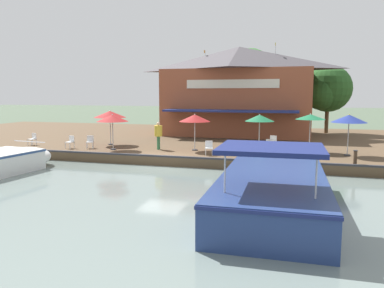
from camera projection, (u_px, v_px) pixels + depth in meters
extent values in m
plane|color=#4C5B47|center=(162.00, 168.00, 21.61)|extent=(220.00, 220.00, 0.00)
cube|color=brown|center=(207.00, 140.00, 32.06)|extent=(22.00, 56.00, 0.60)
cube|color=#2D2D33|center=(163.00, 156.00, 21.62)|extent=(0.20, 50.40, 0.10)
cube|color=brown|center=(238.00, 103.00, 33.89)|extent=(7.29, 12.57, 5.74)
pyramid|color=#4C474C|center=(239.00, 59.00, 33.38)|extent=(7.65, 13.20, 2.08)
cube|color=navy|center=(229.00, 111.00, 29.63)|extent=(1.80, 10.69, 0.16)
cube|color=silver|center=(232.00, 84.00, 30.17)|extent=(0.08, 7.54, 0.70)
cylinder|color=silver|center=(275.00, 56.00, 32.50)|extent=(0.06, 0.06, 2.31)
cube|color=gold|center=(275.00, 44.00, 32.20)|extent=(0.36, 0.03, 0.24)
cylinder|color=silver|center=(205.00, 61.00, 34.24)|extent=(0.06, 0.06, 1.88)
cube|color=orange|center=(205.00, 52.00, 33.97)|extent=(0.36, 0.03, 0.24)
cylinder|color=#B7B7B7|center=(310.00, 134.00, 23.44)|extent=(0.06, 0.06, 2.26)
cylinder|color=#2D2D33|center=(309.00, 151.00, 23.58)|extent=(0.36, 0.36, 0.06)
cone|color=#19663D|center=(310.00, 117.00, 23.30)|extent=(1.84, 1.84, 0.33)
cone|color=silver|center=(310.00, 116.00, 23.29)|extent=(1.14, 1.14, 0.26)
sphere|color=silver|center=(311.00, 114.00, 23.27)|extent=(0.08, 0.08, 0.08)
cylinder|color=#B7B7B7|center=(113.00, 134.00, 24.33)|extent=(0.06, 0.06, 2.14)
cylinder|color=#2D2D33|center=(113.00, 149.00, 24.47)|extent=(0.36, 0.36, 0.06)
cone|color=maroon|center=(112.00, 118.00, 24.20)|extent=(2.05, 2.05, 0.44)
cone|color=white|center=(112.00, 118.00, 24.20)|extent=(1.27, 1.27, 0.35)
sphere|color=white|center=(112.00, 115.00, 24.17)|extent=(0.08, 0.08, 0.08)
cylinder|color=#B7B7B7|center=(259.00, 134.00, 23.61)|extent=(0.06, 0.06, 2.19)
cylinder|color=#2D2D33|center=(259.00, 151.00, 23.75)|extent=(0.36, 0.36, 0.06)
cone|color=#19663D|center=(260.00, 118.00, 23.48)|extent=(1.84, 1.84, 0.42)
cone|color=silver|center=(260.00, 118.00, 23.47)|extent=(1.14, 1.14, 0.34)
sphere|color=silver|center=(260.00, 115.00, 23.45)|extent=(0.08, 0.08, 0.08)
cylinder|color=#B7B7B7|center=(110.00, 129.00, 26.83)|extent=(0.06, 0.06, 2.27)
cylinder|color=#2D2D33|center=(111.00, 144.00, 26.97)|extent=(0.36, 0.36, 0.06)
cone|color=maroon|center=(110.00, 114.00, 26.69)|extent=(2.28, 2.28, 0.47)
cone|color=white|center=(110.00, 114.00, 26.68)|extent=(1.41, 1.41, 0.38)
sphere|color=white|center=(110.00, 111.00, 26.66)|extent=(0.08, 0.08, 0.08)
cylinder|color=#B7B7B7|center=(348.00, 137.00, 22.03)|extent=(0.06, 0.06, 2.26)
cylinder|color=#2D2D33|center=(347.00, 155.00, 22.17)|extent=(0.36, 0.36, 0.06)
cone|color=navy|center=(349.00, 119.00, 21.89)|extent=(2.04, 2.04, 0.46)
cone|color=yellow|center=(349.00, 118.00, 21.89)|extent=(1.27, 1.27, 0.37)
sphere|color=yellow|center=(349.00, 115.00, 21.86)|extent=(0.08, 0.08, 0.08)
cylinder|color=#B7B7B7|center=(195.00, 134.00, 24.07)|extent=(0.06, 0.06, 2.16)
cylinder|color=#2D2D33|center=(195.00, 150.00, 24.21)|extent=(0.36, 0.36, 0.06)
cone|color=maroon|center=(195.00, 118.00, 23.94)|extent=(2.01, 2.01, 0.46)
cone|color=white|center=(195.00, 118.00, 23.94)|extent=(1.25, 1.25, 0.37)
sphere|color=white|center=(195.00, 114.00, 23.91)|extent=(0.08, 0.08, 0.08)
cube|color=white|center=(275.00, 146.00, 24.83)|extent=(0.05, 0.05, 0.42)
cube|color=white|center=(269.00, 145.00, 25.00)|extent=(0.05, 0.05, 0.42)
cube|color=white|center=(276.00, 145.00, 25.18)|extent=(0.05, 0.05, 0.42)
cube|color=white|center=(270.00, 145.00, 25.36)|extent=(0.05, 0.05, 0.42)
cube|color=white|center=(273.00, 142.00, 25.06)|extent=(0.51, 0.51, 0.05)
cube|color=white|center=(273.00, 138.00, 25.21)|extent=(0.12, 0.44, 0.40)
cube|color=white|center=(70.00, 146.00, 24.76)|extent=(0.05, 0.05, 0.42)
cube|color=white|center=(65.00, 146.00, 24.93)|extent=(0.05, 0.05, 0.42)
cube|color=white|center=(74.00, 145.00, 25.11)|extent=(0.05, 0.05, 0.42)
cube|color=white|center=(70.00, 145.00, 25.29)|extent=(0.05, 0.05, 0.42)
cube|color=white|center=(70.00, 142.00, 25.00)|extent=(0.51, 0.51, 0.05)
cube|color=white|center=(72.00, 139.00, 25.14)|extent=(0.12, 0.44, 0.40)
cube|color=white|center=(273.00, 150.00, 22.82)|extent=(0.05, 0.05, 0.42)
cube|color=white|center=(267.00, 150.00, 22.87)|extent=(0.05, 0.05, 0.42)
cube|color=white|center=(273.00, 149.00, 23.22)|extent=(0.05, 0.05, 0.42)
cube|color=white|center=(266.00, 149.00, 23.26)|extent=(0.05, 0.05, 0.42)
cube|color=white|center=(270.00, 146.00, 23.01)|extent=(0.51, 0.51, 0.05)
cube|color=white|center=(270.00, 142.00, 23.18)|extent=(0.12, 0.44, 0.40)
cube|color=white|center=(32.00, 143.00, 26.41)|extent=(0.05, 0.05, 0.42)
cube|color=white|center=(28.00, 142.00, 26.60)|extent=(0.05, 0.05, 0.42)
cube|color=white|center=(36.00, 142.00, 26.75)|extent=(0.05, 0.05, 0.42)
cube|color=white|center=(33.00, 142.00, 26.95)|extent=(0.05, 0.05, 0.42)
cube|color=white|center=(32.00, 139.00, 26.65)|extent=(0.53, 0.53, 0.05)
cube|color=white|center=(34.00, 136.00, 26.79)|extent=(0.14, 0.44, 0.40)
cube|color=white|center=(93.00, 146.00, 24.90)|extent=(0.05, 0.05, 0.42)
cube|color=white|center=(87.00, 146.00, 24.85)|extent=(0.05, 0.05, 0.42)
cube|color=white|center=(94.00, 145.00, 25.29)|extent=(0.05, 0.05, 0.42)
cube|color=white|center=(87.00, 145.00, 25.24)|extent=(0.05, 0.05, 0.42)
cube|color=white|center=(90.00, 142.00, 25.04)|extent=(0.58, 0.58, 0.05)
cube|color=white|center=(90.00, 138.00, 25.21)|extent=(0.21, 0.42, 0.40)
cube|color=white|center=(213.00, 152.00, 22.05)|extent=(0.05, 0.05, 0.42)
cube|color=white|center=(206.00, 152.00, 22.05)|extent=(0.05, 0.05, 0.42)
cube|color=white|center=(212.00, 151.00, 22.44)|extent=(0.05, 0.05, 0.42)
cube|color=white|center=(206.00, 151.00, 22.44)|extent=(0.05, 0.05, 0.42)
cube|color=white|center=(209.00, 148.00, 22.22)|extent=(0.55, 0.55, 0.05)
cube|color=white|center=(209.00, 144.00, 22.39)|extent=(0.16, 0.43, 0.40)
cylinder|color=#337547|center=(159.00, 143.00, 24.67)|extent=(0.13, 0.13, 0.88)
cylinder|color=#337547|center=(158.00, 143.00, 24.50)|extent=(0.13, 0.13, 0.88)
cylinder|color=gold|center=(158.00, 131.00, 24.48)|extent=(0.51, 0.51, 0.69)
sphere|color=#DBB28E|center=(158.00, 124.00, 24.42)|extent=(0.24, 0.24, 0.24)
cube|color=navy|center=(272.00, 194.00, 13.18)|extent=(8.13, 3.76, 1.28)
ellipsoid|color=navy|center=(277.00, 171.00, 17.04)|extent=(2.91, 3.47, 1.28)
cube|color=navy|center=(273.00, 178.00, 13.11)|extent=(8.22, 3.81, 0.10)
cube|color=navy|center=(271.00, 149.00, 11.12)|extent=(2.62, 3.11, 0.14)
cylinder|color=silver|center=(316.00, 177.00, 10.15)|extent=(0.05, 0.05, 1.23)
cylinder|color=silver|center=(225.00, 172.00, 10.78)|extent=(0.05, 0.05, 1.23)
ellipsoid|color=white|center=(26.00, 157.00, 21.45)|extent=(2.95, 3.01, 1.11)
cylinder|color=silver|center=(29.00, 142.00, 21.63)|extent=(0.28, 2.30, 0.04)
cylinder|color=#473323|center=(355.00, 158.00, 19.01)|extent=(0.18, 0.18, 0.75)
cylinder|color=#2D2D33|center=(356.00, 151.00, 18.95)|extent=(0.22, 0.22, 0.04)
cylinder|color=brown|center=(249.00, 111.00, 37.36)|extent=(0.31, 0.31, 3.98)
sphere|color=#387033|center=(250.00, 72.00, 36.86)|extent=(4.71, 4.71, 4.71)
sphere|color=#387033|center=(241.00, 77.00, 36.22)|extent=(3.30, 3.30, 3.30)
cylinder|color=brown|center=(327.00, 120.00, 35.00)|extent=(0.35, 0.35, 2.52)
sphere|color=#285623|center=(328.00, 89.00, 34.62)|extent=(4.33, 4.33, 4.33)
sphere|color=#285623|center=(321.00, 93.00, 34.03)|extent=(3.03, 3.03, 3.03)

